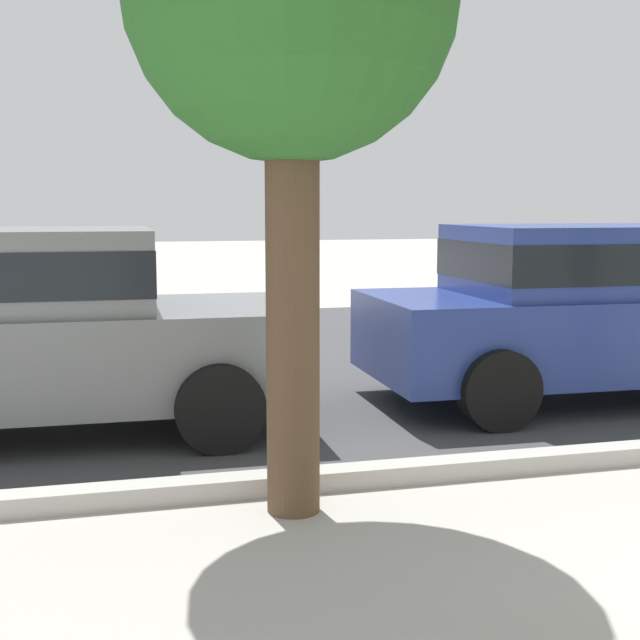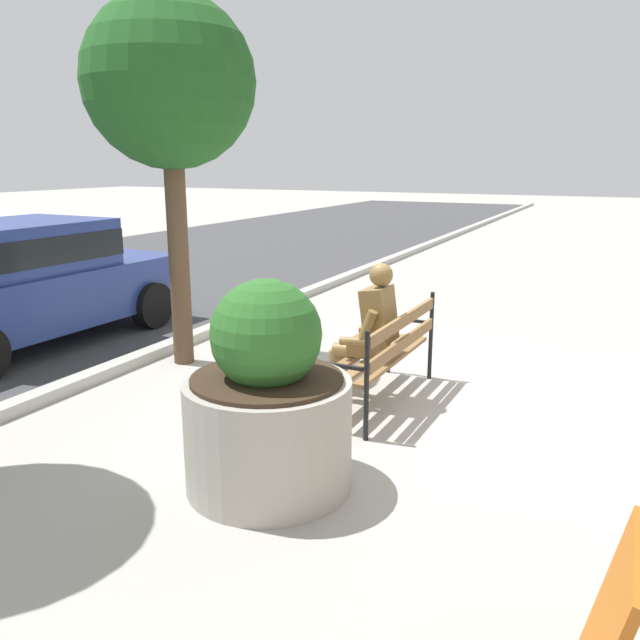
% 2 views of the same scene
% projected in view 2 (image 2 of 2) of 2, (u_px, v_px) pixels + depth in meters
% --- Properties ---
extents(ground_plane, '(80.00, 80.00, 0.00)m').
position_uv_depth(ground_plane, '(386.00, 391.00, 6.54)').
color(ground_plane, '#ADA8A0').
extents(curb_stone, '(60.00, 0.20, 0.12)m').
position_uv_depth(curb_stone, '(160.00, 350.00, 7.76)').
color(curb_stone, '#B2AFA8').
rests_on(curb_stone, ground).
extents(park_bench, '(1.81, 0.56, 0.95)m').
position_uv_depth(park_bench, '(387.00, 349.00, 6.11)').
color(park_bench, olive).
rests_on(park_bench, ground).
extents(bronze_statue_seated, '(0.64, 0.76, 1.37)m').
position_uv_depth(bronze_statue_seated, '(365.00, 334.00, 6.14)').
color(bronze_statue_seated, olive).
rests_on(bronze_statue_seated, ground).
extents(concrete_planter, '(1.19, 1.19, 1.51)m').
position_uv_depth(concrete_planter, '(268.00, 405.00, 4.52)').
color(concrete_planter, '#A8A399').
rests_on(concrete_planter, ground).
extents(street_tree_down_street, '(1.83, 1.83, 4.01)m').
position_uv_depth(street_tree_down_street, '(170.00, 85.00, 6.76)').
color(street_tree_down_street, brown).
rests_on(street_tree_down_street, ground).
extents(parked_car_blue, '(4.13, 1.99, 1.56)m').
position_uv_depth(parked_car_blue, '(21.00, 280.00, 8.02)').
color(parked_car_blue, navy).
rests_on(parked_car_blue, ground).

